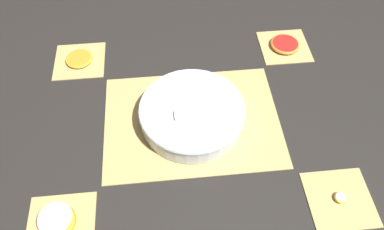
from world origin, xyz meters
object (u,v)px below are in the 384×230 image
object	(u,v)px
banana_coin_single	(341,198)
grapefruit_slice	(285,44)
orange_slice_whole	(79,59)
fruit_salad_bowl	(192,113)
apple_half	(57,221)

from	to	relation	value
banana_coin_single	grapefruit_slice	size ratio (longest dim) A/B	0.32
orange_slice_whole	banana_coin_single	world-z (taller)	orange_slice_whole
fruit_salad_bowl	orange_slice_whole	bearing A→B (deg)	140.88
banana_coin_single	grapefruit_slice	world-z (taller)	grapefruit_slice
apple_half	grapefruit_slice	world-z (taller)	apple_half
banana_coin_single	apple_half	bearing A→B (deg)	180.00
orange_slice_whole	grapefruit_slice	xyz separation A→B (m)	(0.68, 0.00, 0.00)
fruit_salad_bowl	banana_coin_single	bearing A→B (deg)	-39.11
fruit_salad_bowl	apple_half	size ratio (longest dim) A/B	3.49
apple_half	grapefruit_slice	xyz separation A→B (m)	(0.68, 0.56, -0.02)
banana_coin_single	fruit_salad_bowl	bearing A→B (deg)	140.89
orange_slice_whole	apple_half	bearing A→B (deg)	-90.00
apple_half	orange_slice_whole	xyz separation A→B (m)	(0.00, 0.56, -0.02)
apple_half	grapefruit_slice	size ratio (longest dim) A/B	0.88
fruit_salad_bowl	banana_coin_single	distance (m)	0.44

